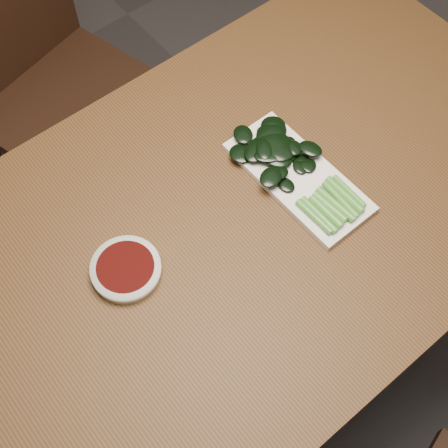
# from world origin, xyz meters

# --- Properties ---
(ground) EXTENTS (6.00, 6.00, 0.00)m
(ground) POSITION_xyz_m (0.00, 0.00, 0.00)
(ground) COLOR #322F2F
(ground) RESTS_ON ground
(table) EXTENTS (1.40, 0.80, 0.75)m
(table) POSITION_xyz_m (0.00, 0.00, 0.68)
(table) COLOR #482D14
(table) RESTS_ON ground
(chair_far) EXTENTS (0.54, 0.54, 0.89)m
(chair_far) POSITION_xyz_m (-0.02, 0.76, 0.49)
(chair_far) COLOR black
(chair_far) RESTS_ON ground
(sauce_bowl) EXTENTS (0.12, 0.12, 0.03)m
(sauce_bowl) POSITION_xyz_m (-0.23, 0.03, 0.76)
(sauce_bowl) COLOR silver
(sauce_bowl) RESTS_ON table
(serving_plate) EXTENTS (0.13, 0.30, 0.01)m
(serving_plate) POSITION_xyz_m (0.14, -0.01, 0.76)
(serving_plate) COLOR silver
(serving_plate) RESTS_ON table
(gai_lan) EXTENTS (0.16, 0.30, 0.02)m
(gai_lan) POSITION_xyz_m (0.14, 0.02, 0.78)
(gai_lan) COLOR #4C9132
(gai_lan) RESTS_ON serving_plate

